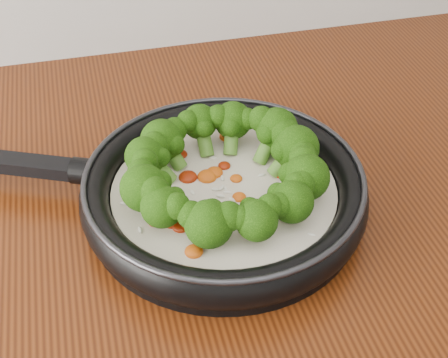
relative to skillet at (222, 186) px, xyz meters
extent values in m
cylinder|color=black|center=(0.00, 0.00, -0.03)|extent=(0.43, 0.43, 0.01)
torus|color=black|center=(0.00, 0.00, -0.01)|extent=(0.46, 0.46, 0.04)
torus|color=#2D2D33|center=(0.00, 0.00, 0.02)|extent=(0.44, 0.44, 0.01)
cube|color=black|center=(-0.24, 0.11, 0.00)|extent=(0.20, 0.11, 0.02)
cylinder|color=black|center=(-0.16, 0.07, 0.00)|extent=(0.04, 0.04, 0.03)
cylinder|color=silver|center=(0.00, 0.00, -0.01)|extent=(0.36, 0.36, 0.02)
ellipsoid|color=#901F07|center=(-0.04, 0.03, 0.00)|extent=(0.03, 0.03, 0.01)
ellipsoid|color=#901F07|center=(0.01, 0.04, 0.00)|extent=(0.02, 0.02, 0.01)
ellipsoid|color=#D5520D|center=(0.00, 0.03, 0.00)|extent=(0.02, 0.02, 0.01)
ellipsoid|color=#901F07|center=(-0.06, -0.05, 0.00)|extent=(0.03, 0.03, 0.01)
ellipsoid|color=#901F07|center=(-0.04, 0.07, 0.00)|extent=(0.02, 0.02, 0.01)
ellipsoid|color=#D5520D|center=(0.03, 0.10, 0.00)|extent=(0.03, 0.03, 0.01)
ellipsoid|color=#901F07|center=(-0.04, -0.09, 0.00)|extent=(0.02, 0.02, 0.01)
ellipsoid|color=#901F07|center=(-0.02, -0.06, 0.00)|extent=(0.03, 0.03, 0.01)
ellipsoid|color=#D5520D|center=(0.02, -0.02, 0.00)|extent=(0.02, 0.02, 0.01)
ellipsoid|color=#901F07|center=(0.06, -0.06, 0.00)|extent=(0.02, 0.02, 0.01)
ellipsoid|color=#901F07|center=(-0.09, 0.01, 0.00)|extent=(0.03, 0.03, 0.01)
ellipsoid|color=#D5520D|center=(-0.01, 0.02, 0.00)|extent=(0.03, 0.03, 0.01)
ellipsoid|color=#901F07|center=(0.03, -0.05, 0.00)|extent=(0.02, 0.02, 0.01)
ellipsoid|color=#901F07|center=(0.08, 0.01, 0.00)|extent=(0.02, 0.02, 0.01)
ellipsoid|color=#D5520D|center=(-0.06, -0.10, 0.00)|extent=(0.02, 0.02, 0.01)
ellipsoid|color=#901F07|center=(-0.05, 0.10, 0.00)|extent=(0.02, 0.02, 0.01)
ellipsoid|color=#901F07|center=(0.09, -0.02, 0.00)|extent=(0.02, 0.02, 0.01)
ellipsoid|color=#D5520D|center=(0.02, 0.01, 0.00)|extent=(0.02, 0.02, 0.01)
ellipsoid|color=#901F07|center=(-0.09, -0.04, 0.00)|extent=(0.02, 0.02, 0.01)
ellipsoid|color=#901F07|center=(-0.07, -0.04, 0.00)|extent=(0.03, 0.03, 0.01)
ellipsoid|color=#D5520D|center=(-0.07, 0.02, 0.00)|extent=(0.02, 0.02, 0.01)
ellipsoid|color=white|center=(0.00, -0.01, 0.00)|extent=(0.01, 0.01, 0.00)
ellipsoid|color=white|center=(-0.11, -0.05, 0.00)|extent=(0.00, 0.01, 0.00)
ellipsoid|color=white|center=(0.01, -0.02, 0.00)|extent=(0.01, 0.01, 0.00)
ellipsoid|color=white|center=(0.05, 0.01, 0.00)|extent=(0.01, 0.01, 0.00)
ellipsoid|color=white|center=(0.00, 0.00, 0.00)|extent=(0.01, 0.01, 0.00)
ellipsoid|color=white|center=(0.07, -0.01, 0.00)|extent=(0.01, 0.01, 0.00)
ellipsoid|color=white|center=(0.08, -0.10, 0.00)|extent=(0.01, 0.01, 0.00)
ellipsoid|color=white|center=(-0.07, 0.04, 0.00)|extent=(0.01, 0.01, 0.00)
ellipsoid|color=white|center=(-0.06, 0.05, 0.00)|extent=(0.01, 0.01, 0.00)
ellipsoid|color=white|center=(-0.01, 0.00, 0.00)|extent=(0.01, 0.01, 0.00)
ellipsoid|color=white|center=(-0.12, 0.00, 0.00)|extent=(0.01, 0.01, 0.00)
ellipsoid|color=white|center=(-0.04, -0.02, 0.00)|extent=(0.01, 0.01, 0.00)
ellipsoid|color=white|center=(-0.01, -0.02, 0.00)|extent=(0.01, 0.01, 0.00)
ellipsoid|color=white|center=(-0.04, 0.00, 0.00)|extent=(0.01, 0.01, 0.00)
ellipsoid|color=white|center=(0.00, 0.00, 0.00)|extent=(0.01, 0.01, 0.00)
ellipsoid|color=white|center=(-0.01, -0.03, 0.00)|extent=(0.01, 0.01, 0.00)
ellipsoid|color=white|center=(-0.02, 0.03, 0.00)|extent=(0.01, 0.01, 0.00)
ellipsoid|color=white|center=(0.00, 0.06, 0.00)|extent=(0.01, 0.01, 0.00)
ellipsoid|color=white|center=(0.00, 0.02, 0.00)|extent=(0.01, 0.01, 0.00)
ellipsoid|color=white|center=(0.00, -0.04, 0.00)|extent=(0.01, 0.01, 0.00)
ellipsoid|color=white|center=(-0.04, 0.07, 0.00)|extent=(0.01, 0.01, 0.00)
cylinder|color=#629A32|center=(0.07, -0.03, 0.01)|extent=(0.04, 0.03, 0.04)
sphere|color=black|center=(0.09, -0.04, 0.03)|extent=(0.07, 0.07, 0.05)
sphere|color=black|center=(0.09, -0.02, 0.04)|extent=(0.05, 0.05, 0.03)
sphere|color=black|center=(0.08, -0.06, 0.04)|extent=(0.04, 0.04, 0.03)
sphere|color=black|center=(0.07, -0.03, 0.03)|extent=(0.04, 0.04, 0.03)
cylinder|color=#629A32|center=(0.08, 0.01, 0.01)|extent=(0.04, 0.02, 0.04)
sphere|color=black|center=(0.10, 0.01, 0.03)|extent=(0.08, 0.08, 0.06)
sphere|color=black|center=(0.09, 0.03, 0.04)|extent=(0.05, 0.05, 0.04)
sphere|color=black|center=(0.10, -0.01, 0.04)|extent=(0.04, 0.04, 0.03)
sphere|color=black|center=(0.08, 0.01, 0.03)|extent=(0.04, 0.04, 0.03)
cylinder|color=#629A32|center=(0.07, 0.04, 0.01)|extent=(0.04, 0.04, 0.04)
sphere|color=black|center=(0.08, 0.05, 0.03)|extent=(0.07, 0.07, 0.05)
sphere|color=black|center=(0.07, 0.07, 0.04)|extent=(0.04, 0.04, 0.03)
sphere|color=black|center=(0.09, 0.03, 0.04)|extent=(0.04, 0.04, 0.03)
sphere|color=black|center=(0.07, 0.04, 0.03)|extent=(0.04, 0.04, 0.03)
cylinder|color=#629A32|center=(0.03, 0.07, 0.01)|extent=(0.03, 0.04, 0.04)
sphere|color=black|center=(0.04, 0.09, 0.03)|extent=(0.06, 0.06, 0.05)
sphere|color=black|center=(0.02, 0.09, 0.04)|extent=(0.04, 0.04, 0.03)
sphere|color=black|center=(0.05, 0.08, 0.04)|extent=(0.04, 0.04, 0.03)
sphere|color=black|center=(0.03, 0.07, 0.03)|extent=(0.03, 0.03, 0.02)
cylinder|color=#629A32|center=(0.00, 0.08, 0.01)|extent=(0.02, 0.04, 0.04)
sphere|color=black|center=(-0.01, 0.10, 0.03)|extent=(0.06, 0.06, 0.05)
sphere|color=black|center=(-0.02, 0.09, 0.04)|extent=(0.04, 0.04, 0.03)
sphere|color=black|center=(0.01, 0.09, 0.04)|extent=(0.04, 0.04, 0.03)
sphere|color=black|center=(0.00, 0.08, 0.03)|extent=(0.03, 0.03, 0.02)
cylinder|color=#629A32|center=(-0.05, 0.06, 0.01)|extent=(0.04, 0.04, 0.04)
sphere|color=black|center=(-0.06, 0.07, 0.03)|extent=(0.07, 0.07, 0.05)
sphere|color=black|center=(-0.07, 0.05, 0.04)|extent=(0.05, 0.05, 0.03)
sphere|color=black|center=(-0.04, 0.08, 0.03)|extent=(0.04, 0.04, 0.03)
sphere|color=black|center=(-0.05, 0.06, 0.03)|extent=(0.04, 0.04, 0.03)
cylinder|color=#629A32|center=(-0.07, 0.03, 0.01)|extent=(0.04, 0.03, 0.04)
sphere|color=black|center=(-0.08, 0.04, 0.03)|extent=(0.07, 0.07, 0.05)
sphere|color=black|center=(-0.09, 0.02, 0.04)|extent=(0.04, 0.04, 0.03)
sphere|color=black|center=(-0.07, 0.06, 0.04)|extent=(0.04, 0.04, 0.03)
sphere|color=black|center=(-0.07, 0.03, 0.03)|extent=(0.03, 0.03, 0.02)
cylinder|color=#629A32|center=(-0.07, -0.01, 0.01)|extent=(0.04, 0.02, 0.04)
sphere|color=black|center=(-0.09, -0.02, 0.03)|extent=(0.07, 0.07, 0.05)
sphere|color=black|center=(-0.08, -0.04, 0.04)|extent=(0.05, 0.05, 0.03)
sphere|color=black|center=(-0.09, 0.00, 0.04)|extent=(0.04, 0.04, 0.03)
sphere|color=black|center=(-0.08, -0.02, 0.03)|extent=(0.04, 0.04, 0.03)
cylinder|color=#629A32|center=(-0.06, -0.04, 0.01)|extent=(0.04, 0.03, 0.04)
sphere|color=black|center=(-0.08, -0.05, 0.03)|extent=(0.06, 0.06, 0.05)
sphere|color=black|center=(-0.07, -0.06, 0.04)|extent=(0.04, 0.04, 0.03)
sphere|color=black|center=(-0.09, -0.03, 0.04)|extent=(0.04, 0.04, 0.03)
sphere|color=black|center=(-0.06, -0.04, 0.03)|extent=(0.03, 0.03, 0.02)
cylinder|color=#629A32|center=(-0.03, -0.07, 0.01)|extent=(0.03, 0.04, 0.04)
sphere|color=black|center=(-0.04, -0.09, 0.03)|extent=(0.07, 0.07, 0.05)
sphere|color=black|center=(-0.02, -0.09, 0.04)|extent=(0.04, 0.04, 0.03)
sphere|color=black|center=(-0.05, -0.08, 0.03)|extent=(0.04, 0.04, 0.03)
sphere|color=black|center=(-0.03, -0.07, 0.03)|extent=(0.04, 0.04, 0.03)
cylinder|color=#629A32|center=(0.01, -0.08, 0.01)|extent=(0.02, 0.04, 0.04)
sphere|color=black|center=(0.01, -0.10, 0.03)|extent=(0.06, 0.06, 0.05)
sphere|color=black|center=(0.03, -0.09, 0.04)|extent=(0.04, 0.04, 0.03)
sphere|color=black|center=(0.00, -0.09, 0.04)|extent=(0.04, 0.04, 0.03)
sphere|color=black|center=(0.01, -0.08, 0.03)|extent=(0.03, 0.03, 0.02)
cylinder|color=#629A32|center=(0.05, -0.06, 0.01)|extent=(0.04, 0.04, 0.04)
sphere|color=black|center=(0.06, -0.08, 0.03)|extent=(0.06, 0.06, 0.05)
sphere|color=black|center=(0.07, -0.06, 0.04)|extent=(0.04, 0.04, 0.03)
sphere|color=black|center=(0.04, -0.09, 0.04)|extent=(0.04, 0.04, 0.03)
sphere|color=black|center=(0.05, -0.06, 0.03)|extent=(0.03, 0.03, 0.02)
camera|label=1|loc=(-0.14, -0.55, 0.49)|focal=49.79mm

